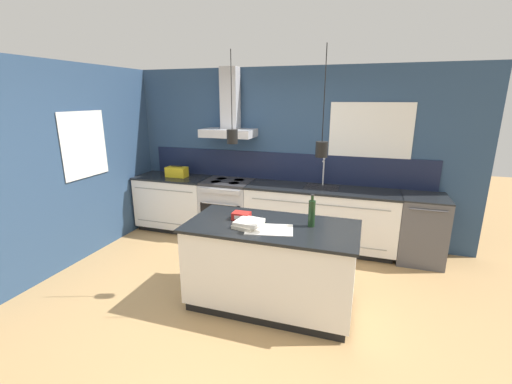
# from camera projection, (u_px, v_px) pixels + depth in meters

# --- Properties ---
(ground_plane) EXTENTS (16.00, 16.00, 0.00)m
(ground_plane) POSITION_uv_depth(u_px,v_px,m) (237.00, 300.00, 3.78)
(ground_plane) COLOR tan
(ground_plane) RESTS_ON ground
(wall_back) EXTENTS (5.60, 2.11, 2.60)m
(wall_back) POSITION_uv_depth(u_px,v_px,m) (280.00, 152.00, 5.26)
(wall_back) COLOR navy
(wall_back) RESTS_ON ground_plane
(wall_left) EXTENTS (0.08, 3.80, 2.60)m
(wall_left) POSITION_uv_depth(u_px,v_px,m) (92.00, 161.00, 4.79)
(wall_left) COLOR navy
(wall_left) RESTS_ON ground_plane
(counter_run_left) EXTENTS (1.20, 0.64, 0.91)m
(counter_run_left) POSITION_uv_depth(u_px,v_px,m) (175.00, 202.00, 5.73)
(counter_run_left) COLOR black
(counter_run_left) RESTS_ON ground_plane
(counter_run_sink) EXTENTS (2.16, 0.64, 1.32)m
(counter_run_sink) POSITION_uv_depth(u_px,v_px,m) (320.00, 218.00, 5.01)
(counter_run_sink) COLOR black
(counter_run_sink) RESTS_ON ground_plane
(oven_range) EXTENTS (0.75, 0.66, 0.91)m
(oven_range) POSITION_uv_depth(u_px,v_px,m) (228.00, 209.00, 5.44)
(oven_range) COLOR #B5B5BA
(oven_range) RESTS_ON ground_plane
(dishwasher) EXTENTS (0.58, 0.65, 0.91)m
(dishwasher) POSITION_uv_depth(u_px,v_px,m) (421.00, 229.00, 4.60)
(dishwasher) COLOR #4C4C51
(dishwasher) RESTS_ON ground_plane
(kitchen_island) EXTENTS (1.75, 0.88, 0.91)m
(kitchen_island) POSITION_uv_depth(u_px,v_px,m) (271.00, 265.00, 3.60)
(kitchen_island) COLOR black
(kitchen_island) RESTS_ON ground_plane
(bottle_on_island) EXTENTS (0.07, 0.07, 0.33)m
(bottle_on_island) POSITION_uv_depth(u_px,v_px,m) (312.00, 213.00, 3.40)
(bottle_on_island) COLOR #193319
(bottle_on_island) RESTS_ON kitchen_island
(book_stack) EXTENTS (0.29, 0.33, 0.07)m
(book_stack) POSITION_uv_depth(u_px,v_px,m) (249.00, 223.00, 3.42)
(book_stack) COLOR beige
(book_stack) RESTS_ON kitchen_island
(red_supply_box) EXTENTS (0.18, 0.13, 0.08)m
(red_supply_box) POSITION_uv_depth(u_px,v_px,m) (241.00, 216.00, 3.62)
(red_supply_box) COLOR red
(red_supply_box) RESTS_ON kitchen_island
(paper_pile) EXTENTS (0.51, 0.39, 0.01)m
(paper_pile) POSITION_uv_depth(u_px,v_px,m) (269.00, 229.00, 3.35)
(paper_pile) COLOR silver
(paper_pile) RESTS_ON kitchen_island
(yellow_toolbox) EXTENTS (0.34, 0.18, 0.19)m
(yellow_toolbox) POSITION_uv_depth(u_px,v_px,m) (177.00, 172.00, 5.57)
(yellow_toolbox) COLOR gold
(yellow_toolbox) RESTS_ON counter_run_left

